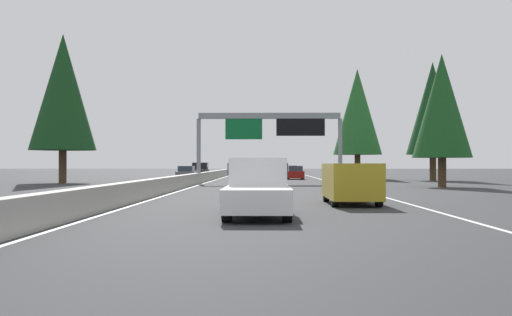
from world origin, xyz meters
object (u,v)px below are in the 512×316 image
object	(u,v)px
oncoming_far	(200,170)
conifer_left_near	(63,92)
sedan_near_center	(283,169)
sign_gantry_overhead	(271,127)
conifer_right_mid	(433,108)
minivan_distant_a	(351,181)
conifer_right_far	(357,112)
oncoming_near	(187,173)
conifer_right_near	(442,106)
sedan_mid_center	(295,173)
sedan_distant_b	(291,171)
pickup_far_left	(258,187)

from	to	relation	value
oncoming_far	conifer_left_near	distance (m)	27.58
sedan_near_center	sign_gantry_overhead	bearing A→B (deg)	177.59
conifer_left_near	conifer_right_mid	bearing A→B (deg)	-76.08
sedan_near_center	oncoming_far	distance (m)	47.07
oncoming_far	sedan_near_center	bearing A→B (deg)	165.32
sign_gantry_overhead	minivan_distant_a	world-z (taller)	sign_gantry_overhead
conifer_right_far	conifer_left_near	xyz separation A→B (m)	(-16.23, 28.28, 0.42)
oncoming_far	conifer_right_mid	bearing A→B (deg)	57.22
oncoming_near	conifer_right_near	world-z (taller)	conifer_right_near
sedan_mid_center	conifer_left_near	xyz separation A→B (m)	(-13.92, 21.11, 7.33)
sedan_distant_b	oncoming_near	distance (m)	23.35
conifer_right_near	conifer_right_far	distance (m)	25.57
sedan_mid_center	oncoming_near	bearing A→B (deg)	104.79
sedan_distant_b	conifer_right_mid	bearing A→B (deg)	-149.06
sedan_near_center	pickup_far_left	bearing A→B (deg)	177.99
oncoming_near	conifer_left_near	bearing A→B (deg)	-41.31
sedan_mid_center	oncoming_near	distance (m)	11.95
conifer_right_mid	conifer_right_far	xyz separation A→B (m)	(7.61, 6.49, 0.29)
sedan_near_center	conifer_right_mid	world-z (taller)	conifer_right_mid
oncoming_near	conifer_right_near	size ratio (longest dim) A/B	0.45
pickup_far_left	oncoming_far	xyz separation A→B (m)	(59.42, 8.24, 0.00)
sign_gantry_overhead	conifer_right_mid	size ratio (longest dim) A/B	1.06
sign_gantry_overhead	sedan_near_center	distance (m)	71.05
minivan_distant_a	sedan_near_center	bearing A→B (deg)	0.04
conifer_right_near	conifer_left_near	xyz separation A→B (m)	(9.17, 30.70, 2.13)
sedan_mid_center	oncoming_near	size ratio (longest dim) A/B	1.00
sign_gantry_overhead	conifer_right_near	size ratio (longest dim) A/B	1.31
sedan_mid_center	conifer_left_near	bearing A→B (deg)	123.41
oncoming_near	conifer_left_near	xyz separation A→B (m)	(-10.87, 9.55, 7.33)
sedan_distant_b	conifer_left_near	bearing A→B (deg)	145.50
sign_gantry_overhead	minivan_distant_a	xyz separation A→B (m)	(-28.30, -3.06, -3.92)
pickup_far_left	sedan_distant_b	bearing A→B (deg)	-3.19
pickup_far_left	conifer_right_far	bearing A→B (deg)	-11.81
sign_gantry_overhead	sedan_mid_center	world-z (taller)	sign_gantry_overhead
oncoming_far	conifer_right_near	distance (m)	40.49
sedan_near_center	conifer_right_mid	distance (m)	63.63
sedan_distant_b	sign_gantry_overhead	bearing A→B (deg)	174.65
minivan_distant_a	conifer_left_near	distance (m)	36.52
pickup_far_left	oncoming_far	distance (m)	59.99
sedan_mid_center	conifer_right_mid	bearing A→B (deg)	-111.22
oncoming_far	conifer_right_near	size ratio (longest dim) A/B	0.58
conifer_right_far	sedan_distant_b	bearing A→B (deg)	25.16
conifer_right_far	sedan_near_center	bearing A→B (deg)	7.26
sign_gantry_overhead	pickup_far_left	bearing A→B (deg)	178.82
minivan_distant_a	conifer_right_far	world-z (taller)	conifer_right_far
sign_gantry_overhead	conifer_left_near	size ratio (longest dim) A/B	0.96
sedan_mid_center	sedan_distant_b	size ratio (longest dim) A/B	1.00
sedan_mid_center	sedan_distant_b	world-z (taller)	same
sign_gantry_overhead	conifer_right_near	distance (m)	15.15
oncoming_far	conifer_right_far	bearing A→B (deg)	65.23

